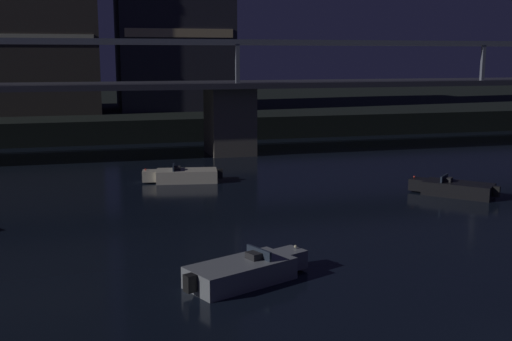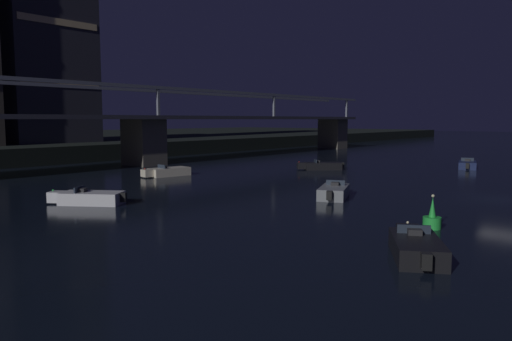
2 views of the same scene
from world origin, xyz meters
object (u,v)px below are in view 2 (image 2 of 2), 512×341
(speedboat_mid_left, at_px, (321,166))
(channel_buoy, at_px, (432,219))
(speedboat_near_right, at_px, (467,165))
(river_bridge, at_px, (143,128))
(speedboat_near_center, at_px, (334,192))
(speedboat_near_left, at_px, (167,172))
(speedboat_mid_center, at_px, (416,246))
(speedboat_far_left, at_px, (89,198))

(speedboat_mid_left, height_order, channel_buoy, channel_buoy)
(speedboat_near_right, bearing_deg, river_bridge, 123.72)
(river_bridge, relative_size, speedboat_near_center, 18.62)
(speedboat_near_left, bearing_deg, speedboat_mid_center, -111.34)
(speedboat_near_center, relative_size, speedboat_mid_left, 1.13)
(speedboat_near_right, bearing_deg, channel_buoy, -166.35)
(speedboat_near_right, xyz_separation_m, channel_buoy, (-32.77, -7.96, 0.06))
(speedboat_near_center, bearing_deg, speedboat_far_left, 139.53)
(river_bridge, xyz_separation_m, speedboat_near_left, (-5.68, -11.23, -4.10))
(speedboat_near_left, relative_size, speedboat_mid_center, 1.08)
(speedboat_mid_left, bearing_deg, speedboat_near_right, -45.09)
(speedboat_near_center, relative_size, channel_buoy, 2.86)
(channel_buoy, bearing_deg, speedboat_far_left, 110.40)
(river_bridge, xyz_separation_m, speedboat_near_center, (-6.41, -30.46, -4.10))
(speedboat_mid_center, xyz_separation_m, channel_buoy, (5.41, 1.32, 0.06))
(speedboat_near_left, height_order, channel_buoy, channel_buoy)
(speedboat_near_left, xyz_separation_m, speedboat_mid_left, (14.78, -8.29, 0.00))
(speedboat_near_right, xyz_separation_m, speedboat_far_left, (-40.13, 11.85, 0.00))
(speedboat_mid_left, bearing_deg, speedboat_mid_center, -141.14)
(speedboat_near_left, relative_size, channel_buoy, 2.97)
(channel_buoy, bearing_deg, speedboat_mid_center, -166.32)
(speedboat_near_center, bearing_deg, speedboat_near_left, 87.84)
(river_bridge, height_order, speedboat_near_left, river_bridge)
(speedboat_near_left, xyz_separation_m, channel_buoy, (-6.11, -28.17, 0.06))
(river_bridge, height_order, speedboat_near_right, river_bridge)
(river_bridge, relative_size, channel_buoy, 53.30)
(speedboat_near_right, relative_size, channel_buoy, 2.94)
(speedboat_near_center, bearing_deg, speedboat_mid_center, -136.49)
(speedboat_near_center, xyz_separation_m, channel_buoy, (-5.38, -8.93, 0.06))
(speedboat_near_center, distance_m, speedboat_far_left, 16.75)
(speedboat_near_left, bearing_deg, speedboat_near_center, -92.16)
(speedboat_near_left, distance_m, speedboat_near_right, 33.46)
(speedboat_near_left, distance_m, channel_buoy, 28.82)
(speedboat_far_left, xyz_separation_m, channel_buoy, (7.36, -19.80, 0.06))
(speedboat_near_center, height_order, speedboat_near_right, same)
(speedboat_near_right, relative_size, speedboat_far_left, 1.08)
(river_bridge, distance_m, speedboat_mid_center, 44.39)
(speedboat_near_right, height_order, speedboat_mid_left, same)
(speedboat_far_left, bearing_deg, speedboat_mid_left, 0.14)
(speedboat_near_center, bearing_deg, channel_buoy, -121.07)
(speedboat_mid_center, bearing_deg, speedboat_far_left, 95.28)
(speedboat_near_left, relative_size, speedboat_near_center, 1.04)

